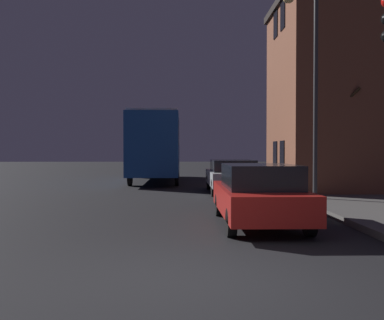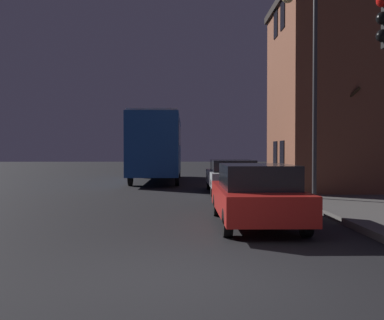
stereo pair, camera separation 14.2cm
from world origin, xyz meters
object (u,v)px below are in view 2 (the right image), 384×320
(bus, at_px, (158,142))
(car_near_lane, at_px, (256,194))
(car_mid_lane, at_px, (232,175))
(bare_tree, at_px, (329,143))
(streetlamp, at_px, (306,61))

(bus, bearing_deg, car_near_lane, -77.42)
(car_near_lane, xyz_separation_m, car_mid_lane, (0.27, 7.53, 0.00))
(bare_tree, height_order, car_mid_lane, bare_tree)
(bare_tree, distance_m, car_near_lane, 6.86)
(bare_tree, xyz_separation_m, car_mid_lane, (-3.33, 1.84, -1.27))
(bare_tree, bearing_deg, car_near_lane, -122.34)
(streetlamp, distance_m, car_near_lane, 6.12)
(car_near_lane, relative_size, car_mid_lane, 0.95)
(bare_tree, distance_m, bus, 10.72)
(streetlamp, height_order, bare_tree, streetlamp)
(streetlamp, bearing_deg, bare_tree, 50.07)
(bus, xyz_separation_m, car_mid_lane, (3.40, -6.50, -1.44))
(streetlamp, xyz_separation_m, car_near_lane, (-2.30, -4.13, -3.88))
(streetlamp, height_order, car_mid_lane, streetlamp)
(streetlamp, relative_size, car_near_lane, 1.60)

